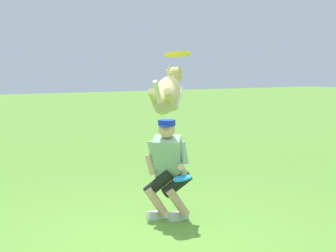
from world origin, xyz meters
TOP-DOWN VIEW (x-y plane):
  - ground_plane at (0.00, 0.00)m, footprint 60.00×60.00m
  - person at (-0.49, -0.67)m, footprint 0.60×0.71m
  - dog at (0.19, 0.61)m, footprint 0.70×0.78m
  - frisbee_flying at (0.01, 0.50)m, footprint 0.34×0.34m
  - frisbee_held at (-0.49, -0.28)m, footprint 0.24×0.24m

SIDE VIEW (x-z plane):
  - ground_plane at x=0.00m, z-range 0.00..0.00m
  - frisbee_held at x=-0.49m, z-range 0.57..0.65m
  - person at x=-0.49m, z-range 0.05..1.34m
  - dog at x=0.19m, z-range 1.43..1.98m
  - frisbee_flying at x=0.01m, z-range 2.06..2.13m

